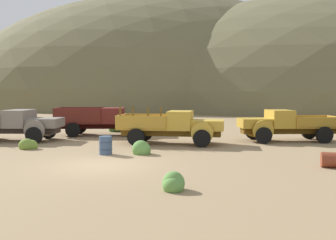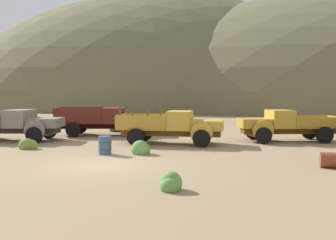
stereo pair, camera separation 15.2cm
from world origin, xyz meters
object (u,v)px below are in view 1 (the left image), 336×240
(truck_mustard, at_px, (281,125))
(oil_drum_by_truck, at_px, (333,160))
(oil_drum_foreground, at_px, (106,145))
(truck_oxblood, at_px, (111,120))
(truck_primer_gray, at_px, (18,124))
(truck_faded_yellow, at_px, (178,127))

(truck_mustard, xyz_separation_m, oil_drum_by_truck, (1.22, -7.73, -0.69))
(oil_drum_by_truck, bearing_deg, oil_drum_foreground, 173.38)
(truck_mustard, bearing_deg, truck_oxblood, -19.80)
(truck_primer_gray, bearing_deg, truck_oxblood, 31.61)
(truck_mustard, xyz_separation_m, oil_drum_foreground, (-8.62, -6.59, -0.55))
(oil_drum_by_truck, bearing_deg, truck_oxblood, 144.77)
(truck_primer_gray, relative_size, truck_oxblood, 0.94)
(truck_primer_gray, xyz_separation_m, truck_faded_yellow, (9.83, 0.50, -0.01))
(truck_faded_yellow, xyz_separation_m, oil_drum_foreground, (-2.78, -4.17, -0.56))
(truck_faded_yellow, relative_size, oil_drum_by_truck, 6.73)
(truck_primer_gray, bearing_deg, truck_mustard, 1.32)
(oil_drum_by_truck, height_order, oil_drum_foreground, oil_drum_foreground)
(truck_oxblood, relative_size, truck_faded_yellow, 1.13)
(truck_oxblood, height_order, truck_faded_yellow, truck_faded_yellow)
(truck_primer_gray, distance_m, oil_drum_by_truck, 17.57)
(truck_mustard, bearing_deg, oil_drum_foreground, 22.71)
(truck_primer_gray, bearing_deg, oil_drum_by_truck, -25.16)
(truck_primer_gray, height_order, oil_drum_foreground, truck_primer_gray)
(truck_faded_yellow, relative_size, truck_mustard, 0.98)
(truck_faded_yellow, bearing_deg, truck_primer_gray, -179.06)
(truck_primer_gray, distance_m, truck_faded_yellow, 9.85)
(truck_mustard, distance_m, oil_drum_by_truck, 7.86)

